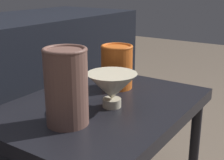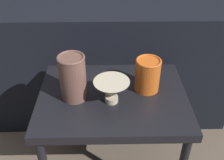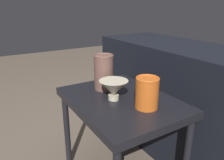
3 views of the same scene
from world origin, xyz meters
name	(u,v)px [view 2 (image 2 of 3)]	position (x,y,z in m)	size (l,w,h in m)	color
table	(113,106)	(0.00, 0.00, 0.47)	(0.66, 0.49, 0.54)	black
couch_backdrop	(111,61)	(0.00, 0.54, 0.38)	(1.46, 0.50, 0.76)	black
bowl	(112,90)	(-0.01, -0.04, 0.60)	(0.15, 0.15, 0.10)	beige
vase_textured_left	(73,77)	(-0.17, -0.01, 0.64)	(0.11, 0.11, 0.20)	brown
vase_colorful_right	(148,74)	(0.15, 0.04, 0.62)	(0.11, 0.11, 0.15)	orange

